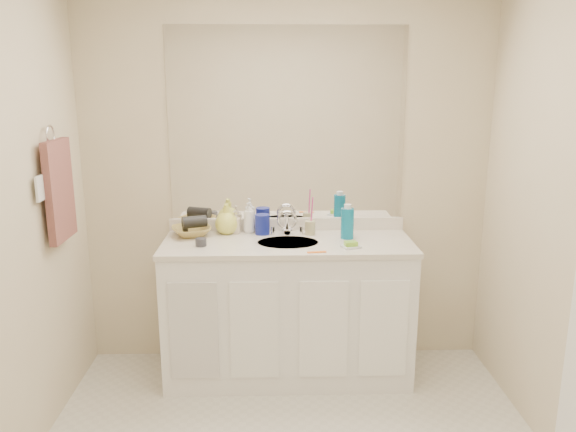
# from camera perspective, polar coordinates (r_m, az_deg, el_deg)

# --- Properties ---
(wall_back) EXTENTS (2.60, 0.02, 2.40)m
(wall_back) POSITION_cam_1_polar(r_m,az_deg,el_deg) (3.61, -0.14, 3.53)
(wall_back) COLOR beige
(wall_back) RESTS_ON floor
(wall_front) EXTENTS (2.60, 0.02, 2.40)m
(wall_front) POSITION_cam_1_polar(r_m,az_deg,el_deg) (1.15, 3.31, -19.94)
(wall_front) COLOR beige
(wall_front) RESTS_ON floor
(vanity_cabinet) EXTENTS (1.50, 0.55, 0.85)m
(vanity_cabinet) POSITION_cam_1_polar(r_m,az_deg,el_deg) (3.57, -0.02, -9.60)
(vanity_cabinet) COLOR white
(vanity_cabinet) RESTS_ON floor
(countertop) EXTENTS (1.52, 0.57, 0.03)m
(countertop) POSITION_cam_1_polar(r_m,az_deg,el_deg) (3.42, -0.02, -2.81)
(countertop) COLOR silver
(countertop) RESTS_ON vanity_cabinet
(backsplash) EXTENTS (1.52, 0.03, 0.08)m
(backsplash) POSITION_cam_1_polar(r_m,az_deg,el_deg) (3.66, -0.13, -0.83)
(backsplash) COLOR white
(backsplash) RESTS_ON countertop
(sink_basin) EXTENTS (0.37, 0.37, 0.02)m
(sink_basin) POSITION_cam_1_polar(r_m,az_deg,el_deg) (3.40, -0.01, -2.86)
(sink_basin) COLOR beige
(sink_basin) RESTS_ON countertop
(faucet) EXTENTS (0.02, 0.02, 0.11)m
(faucet) POSITION_cam_1_polar(r_m,az_deg,el_deg) (3.56, -0.09, -1.00)
(faucet) COLOR silver
(faucet) RESTS_ON countertop
(mirror) EXTENTS (1.48, 0.01, 1.20)m
(mirror) POSITION_cam_1_polar(r_m,az_deg,el_deg) (3.56, -0.14, 9.23)
(mirror) COLOR white
(mirror) RESTS_ON wall_back
(blue_mug) EXTENTS (0.12, 0.12, 0.13)m
(blue_mug) POSITION_cam_1_polar(r_m,az_deg,el_deg) (3.56, -2.62, -0.85)
(blue_mug) COLOR navy
(blue_mug) RESTS_ON countertop
(tan_cup) EXTENTS (0.07, 0.07, 0.09)m
(tan_cup) POSITION_cam_1_polar(r_m,az_deg,el_deg) (3.55, 2.25, -1.20)
(tan_cup) COLOR #BCB584
(tan_cup) RESTS_ON countertop
(toothbrush) EXTENTS (0.02, 0.04, 0.19)m
(toothbrush) POSITION_cam_1_polar(r_m,az_deg,el_deg) (3.53, 2.43, 0.46)
(toothbrush) COLOR #DE3A91
(toothbrush) RESTS_ON tan_cup
(mouthwash_bottle) EXTENTS (0.09, 0.09, 0.19)m
(mouthwash_bottle) POSITION_cam_1_polar(r_m,az_deg,el_deg) (3.48, 6.05, -0.75)
(mouthwash_bottle) COLOR #0C6F97
(mouthwash_bottle) RESTS_ON countertop
(soap_dish) EXTENTS (0.12, 0.11, 0.01)m
(soap_dish) POSITION_cam_1_polar(r_m,az_deg,el_deg) (3.31, 6.39, -3.11)
(soap_dish) COLOR silver
(soap_dish) RESTS_ON countertop
(green_soap) EXTENTS (0.08, 0.06, 0.03)m
(green_soap) POSITION_cam_1_polar(r_m,az_deg,el_deg) (3.30, 6.40, -2.80)
(green_soap) COLOR #80BD2E
(green_soap) RESTS_ON soap_dish
(orange_comb) EXTENTS (0.11, 0.04, 0.00)m
(orange_comb) POSITION_cam_1_polar(r_m,az_deg,el_deg) (3.20, 2.94, -3.68)
(orange_comb) COLOR orange
(orange_comb) RESTS_ON countertop
(dark_jar) EXTENTS (0.08, 0.08, 0.05)m
(dark_jar) POSITION_cam_1_polar(r_m,az_deg,el_deg) (3.35, -8.83, -2.64)
(dark_jar) COLOR #323238
(dark_jar) RESTS_ON countertop
(soap_bottle_white) EXTENTS (0.10, 0.10, 0.20)m
(soap_bottle_white) POSITION_cam_1_polar(r_m,az_deg,el_deg) (3.59, -3.95, -0.15)
(soap_bottle_white) COLOR white
(soap_bottle_white) RESTS_ON countertop
(soap_bottle_cream) EXTENTS (0.07, 0.08, 0.15)m
(soap_bottle_cream) POSITION_cam_1_polar(r_m,az_deg,el_deg) (3.60, -5.40, -0.58)
(soap_bottle_cream) COLOR beige
(soap_bottle_cream) RESTS_ON countertop
(soap_bottle_yellow) EXTENTS (0.18, 0.18, 0.19)m
(soap_bottle_yellow) POSITION_cam_1_polar(r_m,az_deg,el_deg) (3.59, -6.25, -0.27)
(soap_bottle_yellow) COLOR #E4E759
(soap_bottle_yellow) RESTS_ON countertop
(wicker_basket) EXTENTS (0.31, 0.31, 0.06)m
(wicker_basket) POSITION_cam_1_polar(r_m,az_deg,el_deg) (3.58, -9.77, -1.53)
(wicker_basket) COLOR #9E833F
(wicker_basket) RESTS_ON countertop
(hair_dryer) EXTENTS (0.17, 0.12, 0.08)m
(hair_dryer) POSITION_cam_1_polar(r_m,az_deg,el_deg) (3.56, -9.49, -0.59)
(hair_dryer) COLOR black
(hair_dryer) RESTS_ON wicker_basket
(towel_ring) EXTENTS (0.01, 0.11, 0.11)m
(towel_ring) POSITION_cam_1_polar(r_m,az_deg,el_deg) (3.26, -23.00, 7.58)
(towel_ring) COLOR silver
(towel_ring) RESTS_ON wall_left
(hand_towel) EXTENTS (0.04, 0.32, 0.55)m
(hand_towel) POSITION_cam_1_polar(r_m,az_deg,el_deg) (3.30, -22.19, 2.42)
(hand_towel) COLOR brown
(hand_towel) RESTS_ON towel_ring
(switch_plate) EXTENTS (0.01, 0.08, 0.13)m
(switch_plate) POSITION_cam_1_polar(r_m,az_deg,el_deg) (3.11, -23.91, 2.58)
(switch_plate) COLOR white
(switch_plate) RESTS_ON wall_left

